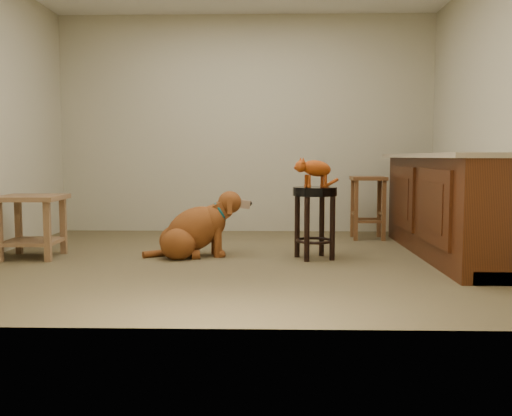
{
  "coord_description": "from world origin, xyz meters",
  "views": [
    {
      "loc": [
        0.3,
        -4.94,
        0.91
      ],
      "look_at": [
        0.17,
        0.16,
        0.45
      ],
      "focal_mm": 40.0,
      "sensor_mm": 36.0,
      "label": 1
    }
  ],
  "objects_px": {
    "padded_stool": "(315,208)",
    "golden_retriever": "(195,231)",
    "wood_stool": "(368,207)",
    "tabby_kitten": "(314,169)",
    "side_table": "(32,217)"
  },
  "relations": [
    {
      "from": "wood_stool",
      "to": "tabby_kitten",
      "type": "xyz_separation_m",
      "value": [
        -0.7,
        -1.26,
        0.44
      ]
    },
    {
      "from": "wood_stool",
      "to": "golden_retriever",
      "type": "bearing_deg",
      "value": -146.34
    },
    {
      "from": "golden_retriever",
      "to": "side_table",
      "type": "bearing_deg",
      "value": 170.6
    },
    {
      "from": "tabby_kitten",
      "to": "side_table",
      "type": "bearing_deg",
      "value": 162.54
    },
    {
      "from": "golden_retriever",
      "to": "tabby_kitten",
      "type": "relative_size",
      "value": 2.35
    },
    {
      "from": "side_table",
      "to": "golden_retriever",
      "type": "relative_size",
      "value": 0.57
    },
    {
      "from": "padded_stool",
      "to": "wood_stool",
      "type": "xyz_separation_m",
      "value": [
        0.69,
        1.26,
        -0.1
      ]
    },
    {
      "from": "side_table",
      "to": "tabby_kitten",
      "type": "bearing_deg",
      "value": 0.24
    },
    {
      "from": "wood_stool",
      "to": "tabby_kitten",
      "type": "bearing_deg",
      "value": -118.9
    },
    {
      "from": "side_table",
      "to": "padded_stool",
      "type": "bearing_deg",
      "value": 0.29
    },
    {
      "from": "wood_stool",
      "to": "padded_stool",
      "type": "bearing_deg",
      "value": -118.58
    },
    {
      "from": "padded_stool",
      "to": "golden_retriever",
      "type": "xyz_separation_m",
      "value": [
        -1.08,
        0.08,
        -0.22
      ]
    },
    {
      "from": "golden_retriever",
      "to": "tabby_kitten",
      "type": "distance_m",
      "value": 1.21
    },
    {
      "from": "side_table",
      "to": "golden_retriever",
      "type": "xyz_separation_m",
      "value": [
        1.46,
        0.09,
        -0.13
      ]
    },
    {
      "from": "wood_stool",
      "to": "tabby_kitten",
      "type": "distance_m",
      "value": 1.51
    }
  ]
}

